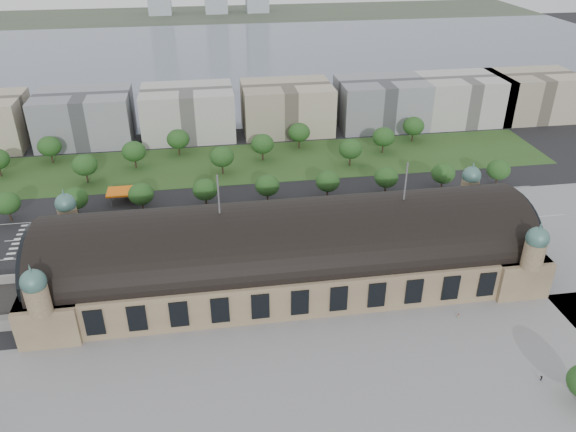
{
  "coord_description": "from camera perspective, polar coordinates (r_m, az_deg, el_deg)",
  "views": [
    {
      "loc": [
        -22.44,
        -142.24,
        102.54
      ],
      "look_at": [
        2.31,
        15.78,
        14.0
      ],
      "focal_mm": 35.0,
      "sensor_mm": 36.0,
      "label": 1
    }
  ],
  "objects": [
    {
      "name": "lake",
      "position": [
        452.59,
        -6.05,
        15.72
      ],
      "size": [
        700.0,
        320.0,
        0.08
      ],
      "primitive_type": "cube",
      "color": "slate",
      "rests_on": "ground"
    },
    {
      "name": "parked_car_2",
      "position": [
        196.66,
        -19.45,
        -4.1
      ],
      "size": [
        4.89,
        3.28,
        1.31
      ],
      "primitive_type": "imported",
      "rotation": [
        0.0,
        0.0,
        -1.22
      ],
      "color": "#1A2648",
      "rests_on": "ground"
    },
    {
      "name": "pedestrian_0",
      "position": [
        168.5,
        16.92,
        -9.68
      ],
      "size": [
        0.8,
        0.49,
        1.59
      ],
      "primitive_type": "imported",
      "rotation": [
        0.0,
        0.0,
        -0.06
      ],
      "color": "gray",
      "rests_on": "ground"
    },
    {
      "name": "traffic_car_6",
      "position": [
        231.64,
        22.05,
        0.61
      ],
      "size": [
        5.56,
        3.09,
        1.47
      ],
      "primitive_type": "imported",
      "rotation": [
        0.0,
        0.0,
        -1.7
      ],
      "color": "white",
      "rests_on": "ground"
    },
    {
      "name": "station",
      "position": [
        171.03,
        0.05,
        -3.68
      ],
      "size": [
        150.0,
        48.4,
        44.3
      ],
      "color": "tan",
      "rests_on": "ground"
    },
    {
      "name": "office_7",
      "position": [
        339.77,
        23.46,
        11.16
      ],
      "size": [
        45.0,
        32.0,
        24.0
      ],
      "primitive_type": "cube",
      "color": "#B7AA90",
      "rests_on": "ground"
    },
    {
      "name": "office_3",
      "position": [
        289.85,
        -10.11,
        10.32
      ],
      "size": [
        45.0,
        32.0,
        24.0
      ],
      "primitive_type": "cube",
      "color": "#B8B5AE",
      "rests_on": "ground"
    },
    {
      "name": "plaza_south",
      "position": [
        145.67,
        6.91,
        -16.05
      ],
      "size": [
        190.0,
        48.0,
        0.12
      ],
      "primitive_type": "cube",
      "color": "gray",
      "rests_on": "ground"
    },
    {
      "name": "parked_car_0",
      "position": [
        202.96,
        -23.98,
        -3.93
      ],
      "size": [
        4.99,
        3.16,
        1.55
      ],
      "primitive_type": "imported",
      "rotation": [
        0.0,
        0.0,
        -1.22
      ],
      "color": "black",
      "rests_on": "ground"
    },
    {
      "name": "tree_row_4",
      "position": [
        217.19,
        -8.42,
        2.66
      ],
      "size": [
        9.6,
        9.6,
        11.52
      ],
      "color": "#2D2116",
      "rests_on": "ground"
    },
    {
      "name": "grass_belt",
      "position": [
        256.73,
        -6.52,
        5.23
      ],
      "size": [
        300.0,
        45.0,
        0.1
      ],
      "primitive_type": "cube",
      "color": "#2E4C1E",
      "rests_on": "ground"
    },
    {
      "name": "tree_row_7",
      "position": [
        228.32,
        9.96,
        3.89
      ],
      "size": [
        9.6,
        9.6,
        11.52
      ],
      "color": "#2D2116",
      "rests_on": "ground"
    },
    {
      "name": "tree_belt_2",
      "position": [
        275.49,
        -23.08,
        6.54
      ],
      "size": [
        10.4,
        10.4,
        12.48
      ],
      "color": "#2D2116",
      "rests_on": "ground"
    },
    {
      "name": "office_6",
      "position": [
        320.7,
        17.24,
        11.29
      ],
      "size": [
        45.0,
        32.0,
        24.0
      ],
      "primitive_type": "cube",
      "color": "#B8B5AE",
      "rests_on": "ground"
    },
    {
      "name": "road_slab",
      "position": [
        207.39,
        -7.06,
        -0.91
      ],
      "size": [
        260.0,
        26.0,
        0.1
      ],
      "primitive_type": "cube",
      "color": "black",
      "rests_on": "ground"
    },
    {
      "name": "tree_row_3",
      "position": [
        218.68,
        -14.7,
        2.17
      ],
      "size": [
        9.6,
        9.6,
        11.52
      ],
      "color": "#2D2116",
      "rests_on": "ground"
    },
    {
      "name": "tree_belt_11",
      "position": [
        285.21,
        12.64,
        8.91
      ],
      "size": [
        10.4,
        10.4,
        12.48
      ],
      "color": "#2D2116",
      "rests_on": "ground"
    },
    {
      "name": "far_shore",
      "position": [
        648.79,
        -7.23,
        19.66
      ],
      "size": [
        700.0,
        120.0,
        0.14
      ],
      "primitive_type": "cube",
      "color": "#44513D",
      "rests_on": "ground"
    },
    {
      "name": "tree_belt_3",
      "position": [
        249.44,
        -19.95,
        4.9
      ],
      "size": [
        10.4,
        10.4,
        12.48
      ],
      "color": "#2D2116",
      "rests_on": "ground"
    },
    {
      "name": "bus_mid",
      "position": [
        206.92,
        5.62,
        -0.35
      ],
      "size": [
        12.12,
        2.84,
        3.38
      ],
      "primitive_type": "imported",
      "rotation": [
        0.0,
        0.0,
        1.57
      ],
      "color": "white",
      "rests_on": "ground"
    },
    {
      "name": "traffic_car_5",
      "position": [
        226.92,
        9.99,
        1.86
      ],
      "size": [
        5.0,
        2.13,
        1.6
      ],
      "primitive_type": "imported",
      "rotation": [
        0.0,
        0.0,
        1.66
      ],
      "color": "slate",
      "rests_on": "ground"
    },
    {
      "name": "parked_car_3",
      "position": [
        197.77,
        -15.64,
        -3.24
      ],
      "size": [
        4.23,
        3.39,
        1.35
      ],
      "primitive_type": "imported",
      "rotation": [
        0.0,
        0.0,
        -1.04
      ],
      "color": "#56575D",
      "rests_on": "ground"
    },
    {
      "name": "bus_west",
      "position": [
        197.19,
        -6.15,
        -2.05
      ],
      "size": [
        10.78,
        3.13,
        2.97
      ],
      "primitive_type": "imported",
      "rotation": [
        0.0,
        0.0,
        1.63
      ],
      "color": "#BA371D",
      "rests_on": "ground"
    },
    {
      "name": "traffic_car_2",
      "position": [
        210.08,
        -19.58,
        -1.88
      ],
      "size": [
        5.09,
        2.57,
        1.38
      ],
      "primitive_type": "imported",
      "rotation": [
        0.0,
        0.0,
        -1.51
      ],
      "color": "black",
      "rests_on": "ground"
    },
    {
      "name": "tree_row_8",
      "position": [
        236.83,
        15.49,
        4.18
      ],
      "size": [
        9.6,
        9.6,
        11.52
      ],
      "color": "#2D2116",
      "rests_on": "ground"
    },
    {
      "name": "traffic_car_4",
      "position": [
        200.65,
        0.14,
        -1.5
      ],
      "size": [
        4.93,
        2.44,
        1.62
      ],
      "primitive_type": "imported",
      "rotation": [
        0.0,
        0.0,
        -1.69
      ],
      "color": "#171842",
      "rests_on": "ground"
    },
    {
      "name": "tree_belt_4",
      "position": [
        257.32,
        -15.39,
        6.35
      ],
      "size": [
        10.4,
        10.4,
        12.48
      ],
      "color": "#2D2116",
      "rests_on": "ground"
    },
    {
      "name": "tree_row_2",
      "position": [
        222.77,
        -20.83,
        1.67
      ],
      "size": [
        9.6,
        9.6,
        11.52
      ],
      "color": "#2D2116",
      "rests_on": "ground"
    },
    {
      "name": "tree_belt_6",
      "position": [
        244.35,
        -6.73,
        6.01
      ],
      "size": [
        10.4,
        10.4,
        12.48
      ],
      "color": "#2D2116",
      "rests_on": "ground"
    },
    {
      "name": "parked_car_1",
      "position": [
        199.07,
        -19.23,
        -3.62
      ],
      "size": [
        5.51,
        4.07,
        1.39
      ],
      "primitive_type": "imported",
      "rotation": [
        0.0,
        0.0,
        -1.17
      ],
      "color": "maroon",
      "rests_on": "ground"
    },
    {
      "name": "bus_east",
      "position": [
        201.23,
        4.09,
        -1.19
      ],
      "size": [
        12.36,
        3.35,
        3.41
      ],
      "primitive_type": "imported",
      "rotation": [
        0.0,
        0.0,
        1.61
      ],
      "color": "#BCB4AE",
      "rests_on": "ground"
    },
    {
      "name": "tree_row_5",
      "position": [
        218.34,
        -2.11,
        3.12
      ],
      "size": [
        9.6,
        9.6,
        11.52
      ],
      "color": "#2D2116",
      "rests_on": "ground"
    },
    {
      "name": "parked_car_6",
      "position": [
        192.42,
        -6.24,
        -3.16
      ],
      "size": [
        5.69,
        4.17,
        1.53
      ],
      "primitive_type": "imported",
      "rotation": [
        0.0,
        0.0,
        -1.14
      ],
      "color": "black",
      "rests_on": "ground"
    },
    {
      "name": "traffic_car_1",
      "position": [
        218.71,
        -20.7,
        -0.8
      ],
      "size": [
        4.82,
        1.77,
        1.58
      ],
      "primitive_type": "imported",
      "rotation": [
        0.0,
        0.0,
        1.59
      ],
      "color": "gray",
      "rests_on": "ground"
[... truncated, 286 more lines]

